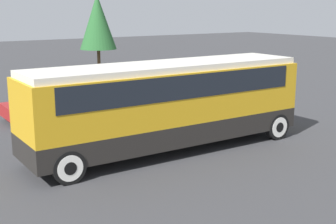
# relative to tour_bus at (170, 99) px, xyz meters

# --- Properties ---
(ground_plane) EXTENTS (120.00, 120.00, 0.00)m
(ground_plane) POSITION_rel_tour_bus_xyz_m (-0.10, 0.00, -1.93)
(ground_plane) COLOR #38383A
(tour_bus) EXTENTS (10.53, 2.59, 3.21)m
(tour_bus) POSITION_rel_tour_bus_xyz_m (0.00, 0.00, 0.00)
(tour_bus) COLOR black
(tour_bus) RESTS_ON ground_plane
(parked_car_near) EXTENTS (4.25, 1.86, 1.45)m
(parked_car_near) POSITION_rel_tour_bus_xyz_m (3.87, 5.69, -1.20)
(parked_car_near) COLOR #2D5638
(parked_car_near) RESTS_ON ground_plane
(parked_car_mid) EXTENTS (4.55, 1.97, 1.33)m
(parked_car_mid) POSITION_rel_tour_bus_xyz_m (-1.82, 7.24, -1.25)
(parked_car_mid) COLOR maroon
(parked_car_mid) RESTS_ON ground_plane
(tree_left) EXTENTS (3.13, 3.13, 6.24)m
(tree_left) POSITION_rel_tour_bus_xyz_m (8.20, 23.40, 1.98)
(tree_left) COLOR brown
(tree_left) RESTS_ON ground_plane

